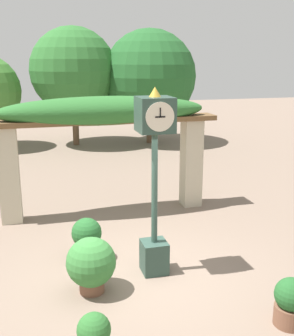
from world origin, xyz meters
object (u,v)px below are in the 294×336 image
(potted_plant_near_left, at_px, (91,264))
(pedestal_clock, at_px, (155,170))
(potted_plant_far_left, at_px, (291,302))
(potted_plant_near_right, at_px, (87,236))

(potted_plant_near_left, bearing_deg, pedestal_clock, 17.86)
(potted_plant_near_left, height_order, potted_plant_far_left, potted_plant_near_left)
(potted_plant_near_right, bearing_deg, potted_plant_far_left, -47.62)
(potted_plant_near_right, height_order, potted_plant_far_left, potted_plant_near_right)
(potted_plant_near_left, xyz_separation_m, potted_plant_far_left, (2.70, -1.67, -0.14))
(potted_plant_near_left, relative_size, potted_plant_near_right, 1.13)
(pedestal_clock, height_order, potted_plant_far_left, pedestal_clock)
(pedestal_clock, xyz_separation_m, potted_plant_near_left, (-1.21, -0.39, -1.44))
(potted_plant_near_right, bearing_deg, potted_plant_near_left, -93.77)
(potted_plant_near_right, xyz_separation_m, potted_plant_far_left, (2.62, -2.87, -0.13))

